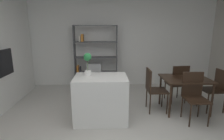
{
  "coord_description": "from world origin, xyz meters",
  "views": [
    {
      "loc": [
        -0.23,
        -2.71,
        1.81
      ],
      "look_at": [
        -0.13,
        0.41,
        1.07
      ],
      "focal_mm": 28.76,
      "sensor_mm": 36.0,
      "label": 1
    }
  ],
  "objects_px": {
    "dining_chair_island_side": "(153,86)",
    "dining_chair_window_side": "(216,86)",
    "dining_chair_near": "(194,93)",
    "built_in_oven": "(4,62)",
    "kitchen_island": "(101,98)",
    "open_bookshelf": "(94,60)",
    "dining_chair_far": "(178,81)",
    "dining_table": "(185,82)",
    "potted_plant_on_island": "(88,62)"
  },
  "relations": [
    {
      "from": "potted_plant_on_island",
      "to": "dining_chair_window_side",
      "type": "height_order",
      "value": "potted_plant_on_island"
    },
    {
      "from": "built_in_oven",
      "to": "dining_chair_window_side",
      "type": "bearing_deg",
      "value": -2.3
    },
    {
      "from": "built_in_oven",
      "to": "open_bookshelf",
      "type": "bearing_deg",
      "value": 38.85
    },
    {
      "from": "open_bookshelf",
      "to": "dining_chair_island_side",
      "type": "relative_size",
      "value": 1.98
    },
    {
      "from": "built_in_oven",
      "to": "dining_chair_near",
      "type": "bearing_deg",
      "value": -8.84
    },
    {
      "from": "open_bookshelf",
      "to": "dining_table",
      "type": "bearing_deg",
      "value": -38.71
    },
    {
      "from": "dining_chair_island_side",
      "to": "kitchen_island",
      "type": "bearing_deg",
      "value": 108.83
    },
    {
      "from": "built_in_oven",
      "to": "dining_chair_far",
      "type": "bearing_deg",
      "value": 3.28
    },
    {
      "from": "potted_plant_on_island",
      "to": "built_in_oven",
      "type": "bearing_deg",
      "value": 166.43
    },
    {
      "from": "kitchen_island",
      "to": "open_bookshelf",
      "type": "xyz_separation_m",
      "value": [
        -0.25,
        2.03,
        0.42
      ]
    },
    {
      "from": "built_in_oven",
      "to": "open_bookshelf",
      "type": "distance_m",
      "value": 2.37
    },
    {
      "from": "built_in_oven",
      "to": "dining_chair_far",
      "type": "height_order",
      "value": "built_in_oven"
    },
    {
      "from": "potted_plant_on_island",
      "to": "dining_chair_island_side",
      "type": "relative_size",
      "value": 0.46
    },
    {
      "from": "dining_table",
      "to": "dining_chair_far",
      "type": "xyz_separation_m",
      "value": [
        0.01,
        0.42,
        -0.11
      ]
    },
    {
      "from": "open_bookshelf",
      "to": "potted_plant_on_island",
      "type": "bearing_deg",
      "value": -89.93
    },
    {
      "from": "dining_chair_island_side",
      "to": "dining_chair_near",
      "type": "xyz_separation_m",
      "value": [
        0.71,
        -0.42,
        -0.0
      ]
    },
    {
      "from": "open_bookshelf",
      "to": "dining_chair_near",
      "type": "bearing_deg",
      "value": -45.04
    },
    {
      "from": "built_in_oven",
      "to": "potted_plant_on_island",
      "type": "relative_size",
      "value": 1.34
    },
    {
      "from": "dining_chair_near",
      "to": "dining_chair_window_side",
      "type": "height_order",
      "value": "dining_chair_near"
    },
    {
      "from": "dining_chair_window_side",
      "to": "potted_plant_on_island",
      "type": "bearing_deg",
      "value": -88.74
    },
    {
      "from": "built_in_oven",
      "to": "dining_chair_island_side",
      "type": "relative_size",
      "value": 0.62
    },
    {
      "from": "open_bookshelf",
      "to": "dining_chair_far",
      "type": "xyz_separation_m",
      "value": [
        2.1,
        -1.25,
        -0.31
      ]
    },
    {
      "from": "built_in_oven",
      "to": "dining_table",
      "type": "xyz_separation_m",
      "value": [
        3.92,
        -0.19,
        -0.42
      ]
    },
    {
      "from": "open_bookshelf",
      "to": "dining_chair_near",
      "type": "height_order",
      "value": "open_bookshelf"
    },
    {
      "from": "dining_chair_island_side",
      "to": "dining_chair_window_side",
      "type": "relative_size",
      "value": 1.04
    },
    {
      "from": "kitchen_island",
      "to": "dining_chair_island_side",
      "type": "bearing_deg",
      "value": 17.97
    },
    {
      "from": "built_in_oven",
      "to": "dining_chair_island_side",
      "type": "bearing_deg",
      "value": -3.41
    },
    {
      "from": "potted_plant_on_island",
      "to": "dining_chair_near",
      "type": "height_order",
      "value": "potted_plant_on_island"
    },
    {
      "from": "dining_table",
      "to": "dining_chair_island_side",
      "type": "xyz_separation_m",
      "value": [
        -0.71,
        0.0,
        -0.1
      ]
    },
    {
      "from": "built_in_oven",
      "to": "dining_chair_island_side",
      "type": "xyz_separation_m",
      "value": [
        3.21,
        -0.19,
        -0.51
      ]
    },
    {
      "from": "dining_table",
      "to": "dining_chair_island_side",
      "type": "height_order",
      "value": "dining_chair_island_side"
    },
    {
      "from": "dining_table",
      "to": "dining_chair_near",
      "type": "height_order",
      "value": "dining_chair_near"
    },
    {
      "from": "kitchen_island",
      "to": "potted_plant_on_island",
      "type": "height_order",
      "value": "potted_plant_on_island"
    },
    {
      "from": "dining_table",
      "to": "dining_chair_island_side",
      "type": "distance_m",
      "value": 0.72
    },
    {
      "from": "dining_table",
      "to": "dining_chair_window_side",
      "type": "bearing_deg",
      "value": 0.55
    },
    {
      "from": "dining_chair_near",
      "to": "dining_table",
      "type": "bearing_deg",
      "value": 90.28
    },
    {
      "from": "kitchen_island",
      "to": "dining_chair_near",
      "type": "xyz_separation_m",
      "value": [
        1.83,
        -0.06,
        0.12
      ]
    },
    {
      "from": "kitchen_island",
      "to": "dining_chair_near",
      "type": "distance_m",
      "value": 1.84
    },
    {
      "from": "built_in_oven",
      "to": "kitchen_island",
      "type": "height_order",
      "value": "built_in_oven"
    },
    {
      "from": "potted_plant_on_island",
      "to": "dining_chair_near",
      "type": "distance_m",
      "value": 2.17
    },
    {
      "from": "dining_chair_island_side",
      "to": "dining_chair_far",
      "type": "bearing_deg",
      "value": -59.23
    },
    {
      "from": "dining_table",
      "to": "dining_chair_near",
      "type": "xyz_separation_m",
      "value": [
        0.0,
        -0.42,
        -0.1
      ]
    },
    {
      "from": "dining_chair_window_side",
      "to": "built_in_oven",
      "type": "bearing_deg",
      "value": -96.31
    },
    {
      "from": "built_in_oven",
      "to": "kitchen_island",
      "type": "xyz_separation_m",
      "value": [
        2.09,
        -0.55,
        -0.63
      ]
    },
    {
      "from": "dining_chair_far",
      "to": "dining_chair_near",
      "type": "height_order",
      "value": "dining_chair_near"
    },
    {
      "from": "open_bookshelf",
      "to": "dining_table",
      "type": "xyz_separation_m",
      "value": [
        2.09,
        -1.67,
        -0.2
      ]
    },
    {
      "from": "potted_plant_on_island",
      "to": "dining_chair_window_side",
      "type": "bearing_deg",
      "value": 5.28
    },
    {
      "from": "dining_chair_island_side",
      "to": "dining_chair_near",
      "type": "bearing_deg",
      "value": -119.58
    },
    {
      "from": "built_in_oven",
      "to": "potted_plant_on_island",
      "type": "bearing_deg",
      "value": -13.57
    },
    {
      "from": "dining_table",
      "to": "dining_chair_far",
      "type": "height_order",
      "value": "dining_chair_far"
    }
  ]
}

